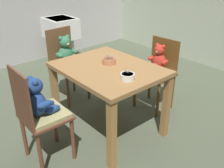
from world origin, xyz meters
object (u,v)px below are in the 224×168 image
at_px(dining_table, 108,77).
at_px(teddy_chair_near_front, 39,108).
at_px(teddy_chair_far_center, 157,67).
at_px(teddy_chair_near_left, 67,58).
at_px(porridge_bowl_terracotta_center, 109,61).
at_px(porridge_bowl_white_near_right, 127,76).
at_px(sink_basin, 61,34).

distance_m(dining_table, teddy_chair_near_front, 0.77).
height_order(teddy_chair_far_center, teddy_chair_near_left, teddy_chair_near_left).
height_order(dining_table, porridge_bowl_terracotta_center, porridge_bowl_terracotta_center).
xyz_separation_m(teddy_chair_near_front, porridge_bowl_terracotta_center, (-0.06, 0.83, 0.20)).
height_order(teddy_chair_near_front, porridge_bowl_white_near_right, teddy_chair_near_front).
bearing_deg(sink_basin, porridge_bowl_white_near_right, -16.73).
distance_m(teddy_chair_near_front, sink_basin, 2.49).
distance_m(teddy_chair_near_left, porridge_bowl_white_near_right, 1.23).
xyz_separation_m(porridge_bowl_terracotta_center, sink_basin, (-1.98, 0.59, -0.24)).
bearing_deg(sink_basin, teddy_chair_far_center, 2.83).
bearing_deg(porridge_bowl_terracotta_center, teddy_chair_far_center, 82.99).
xyz_separation_m(teddy_chair_near_left, porridge_bowl_white_near_right, (1.21, -0.11, 0.20)).
height_order(teddy_chair_far_center, teddy_chair_near_front, teddy_chair_near_front).
distance_m(teddy_chair_near_front, porridge_bowl_terracotta_center, 0.86).
xyz_separation_m(teddy_chair_far_center, porridge_bowl_white_near_right, (0.32, -0.82, 0.23)).
relative_size(teddy_chair_near_left, porridge_bowl_terracotta_center, 6.32).
height_order(teddy_chair_far_center, porridge_bowl_white_near_right, teddy_chair_far_center).
bearing_deg(teddy_chair_near_front, sink_basin, 55.80).
bearing_deg(dining_table, teddy_chair_far_center, 88.80).
xyz_separation_m(teddy_chair_near_left, sink_basin, (-1.17, 0.61, -0.04)).
xyz_separation_m(porridge_bowl_white_near_right, porridge_bowl_terracotta_center, (-0.41, 0.13, -0.00)).
bearing_deg(porridge_bowl_terracotta_center, teddy_chair_near_front, -85.97).
distance_m(dining_table, teddy_chair_far_center, 0.76).
relative_size(teddy_chair_far_center, teddy_chair_near_front, 0.92).
relative_size(teddy_chair_near_front, porridge_bowl_white_near_right, 6.98).
height_order(porridge_bowl_white_near_right, porridge_bowl_terracotta_center, porridge_bowl_terracotta_center).
distance_m(dining_table, teddy_chair_near_left, 0.88).
distance_m(teddy_chair_near_left, sink_basin, 1.33).
bearing_deg(sink_basin, teddy_chair_near_front, -34.88).
relative_size(teddy_chair_near_left, teddy_chair_near_front, 0.99).
bearing_deg(porridge_bowl_terracotta_center, sink_basin, 163.48).
xyz_separation_m(teddy_chair_near_front, porridge_bowl_white_near_right, (0.35, 0.70, 0.20)).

